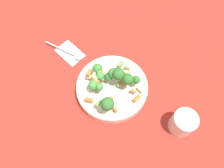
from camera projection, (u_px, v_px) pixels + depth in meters
name	position (u px, v px, depth m)	size (l,w,h in m)	color
ground_plane	(112.00, 90.00, 0.84)	(3.00, 3.00, 0.00)	#B72D23
bowl	(112.00, 87.00, 0.82)	(0.27, 0.27, 0.04)	beige
pasta_salad	(112.00, 82.00, 0.76)	(0.19, 0.21, 0.09)	#8CB766
cup	(183.00, 123.00, 0.73)	(0.08, 0.08, 0.09)	silver
napkin	(70.00, 53.00, 0.91)	(0.13, 0.10, 0.01)	#B2BCC6
spoon	(70.00, 53.00, 0.90)	(0.16, 0.11, 0.01)	silver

